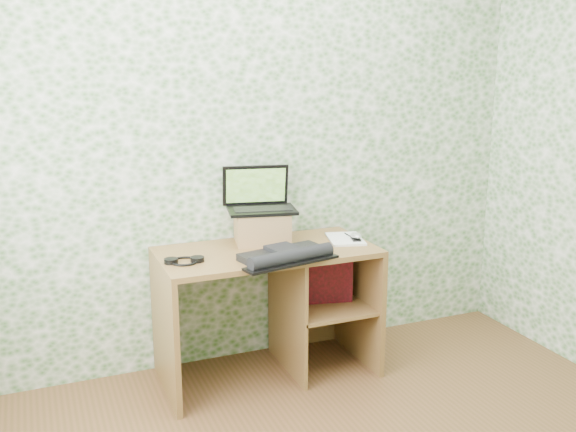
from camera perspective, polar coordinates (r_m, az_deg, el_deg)
name	(u,v)px	position (r m, az deg, el deg)	size (l,w,h in m)	color
wall_back	(247,144)	(3.73, -3.64, 6.42)	(3.50, 3.50, 0.00)	silver
desk	(278,291)	(3.69, -0.88, -6.72)	(1.20, 0.60, 0.75)	brown
riser	(262,227)	(3.67, -2.32, -0.99)	(0.30, 0.25, 0.18)	olive
laptop	(259,200)	(3.68, -2.56, 1.43)	(0.42, 0.34, 0.25)	black
keyboard	(286,255)	(3.36, -0.14, -3.51)	(0.55, 0.37, 0.07)	black
headphones	(184,261)	(3.37, -9.21, -3.94)	(0.21, 0.17, 0.03)	black
notepad	(345,239)	(3.75, 5.12, -2.04)	(0.19, 0.27, 0.01)	white
mouse	(356,237)	(3.71, 6.05, -1.89)	(0.06, 0.09, 0.03)	silver
pen	(349,236)	(3.79, 5.44, -1.74)	(0.01, 0.01, 0.12)	black
red_box	(328,274)	(3.76, 3.60, -5.21)	(0.27, 0.09, 0.33)	maroon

